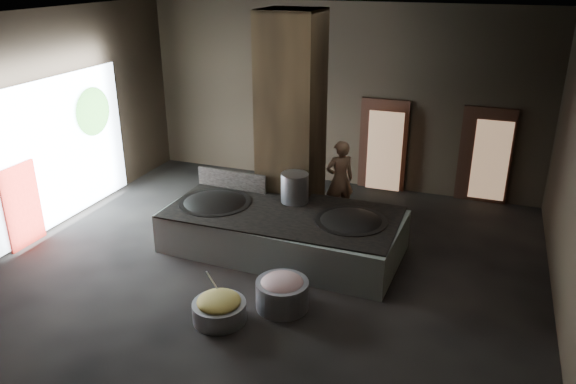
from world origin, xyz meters
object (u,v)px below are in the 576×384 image
at_px(hearth_platform, 283,231).
at_px(meat_basin, 282,294).
at_px(wok_right, 351,225).
at_px(cook, 340,180).
at_px(stock_pot, 295,188).
at_px(wok_left, 215,206).
at_px(veg_basin, 219,311).

bearing_deg(hearth_platform, meat_basin, -67.03).
height_order(wok_right, cook, cook).
bearing_deg(stock_pot, wok_left, -158.20).
bearing_deg(veg_basin, wok_right, 61.17).
xyz_separation_m(wok_left, veg_basin, (1.35, -2.54, -0.59)).
bearing_deg(wok_right, cook, 111.53).
bearing_deg(hearth_platform, stock_pot, 87.29).
bearing_deg(wok_right, veg_basin, -118.83).
bearing_deg(stock_pot, cook, 66.99).
relative_size(cook, meat_basin, 2.03).
bearing_deg(wok_right, stock_pot, 158.96).
xyz_separation_m(hearth_platform, meat_basin, (0.71, -1.90, -0.16)).
distance_m(wok_right, cook, 1.99).
relative_size(wok_right, stock_pot, 2.25).
bearing_deg(wok_left, cook, 43.21).
distance_m(cook, meat_basin, 3.85).
distance_m(wok_right, veg_basin, 3.07).
bearing_deg(wok_left, veg_basin, -62.04).
height_order(hearth_platform, meat_basin, hearth_platform).
bearing_deg(hearth_platform, wok_left, -175.54).
distance_m(hearth_platform, wok_right, 1.40).
distance_m(cook, veg_basin, 4.60).
relative_size(wok_right, meat_basin, 1.53).
distance_m(wok_right, stock_pot, 1.44).
bearing_deg(cook, stock_pot, 31.26).
bearing_deg(stock_pot, hearth_platform, -95.19).
relative_size(wok_right, cook, 0.75).
bearing_deg(cook, veg_basin, 45.10).
relative_size(wok_left, wok_right, 1.07).
bearing_deg(stock_pot, veg_basin, -92.78).
relative_size(hearth_platform, wok_right, 3.41).
distance_m(stock_pot, veg_basin, 3.29).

